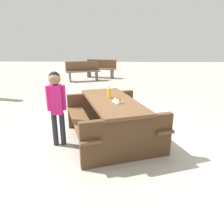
# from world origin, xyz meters

# --- Properties ---
(ground_plane) EXTENTS (30.00, 30.00, 0.00)m
(ground_plane) POSITION_xyz_m (0.00, 0.00, 0.00)
(ground_plane) COLOR #ADA599
(ground_plane) RESTS_ON ground
(picnic_table) EXTENTS (2.16, 1.91, 0.75)m
(picnic_table) POSITION_xyz_m (0.00, 0.00, 0.44)
(picnic_table) COLOR brown
(picnic_table) RESTS_ON ground
(soda_bottle) EXTENTS (0.07, 0.07, 0.23)m
(soda_bottle) POSITION_xyz_m (-0.12, -0.05, 0.86)
(soda_bottle) COLOR yellow
(soda_bottle) RESTS_ON picnic_table
(hotdog_tray) EXTENTS (0.21, 0.19, 0.08)m
(hotdog_tray) POSITION_xyz_m (0.18, 0.10, 0.78)
(hotdog_tray) COLOR white
(hotdog_tray) RESTS_ON picnic_table
(child_in_coat) EXTENTS (0.21, 0.31, 1.26)m
(child_in_coat) POSITION_xyz_m (0.24, -0.90, 0.81)
(child_in_coat) COLOR #262633
(child_in_coat) RESTS_ON ground
(park_bench_near) EXTENTS (0.86, 1.55, 0.85)m
(park_bench_near) POSITION_xyz_m (-5.95, -1.50, 0.45)
(park_bench_near) COLOR brown
(park_bench_near) RESTS_ON ground
(park_bench_mid) EXTENTS (0.78, 1.55, 0.85)m
(park_bench_mid) POSITION_xyz_m (-6.87, -0.78, 0.45)
(park_bench_mid) COLOR brown
(park_bench_mid) RESTS_ON ground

